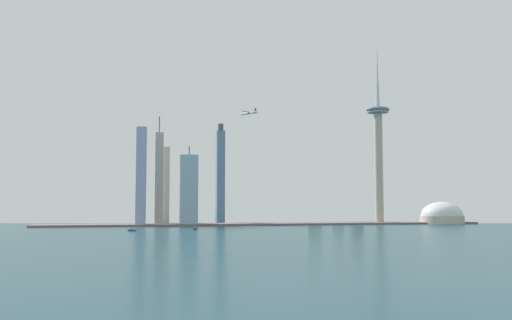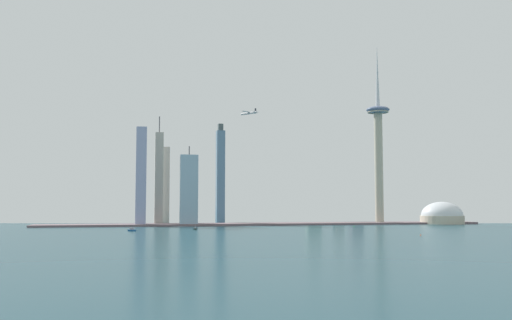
% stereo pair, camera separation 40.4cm
% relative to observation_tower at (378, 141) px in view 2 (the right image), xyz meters
% --- Properties ---
extents(ground_plane, '(6000.00, 6000.00, 0.00)m').
position_rel_observation_tower_xyz_m(ground_plane, '(-195.79, -441.76, -141.85)').
color(ground_plane, '#1B404B').
extents(waterfront_pier, '(723.92, 55.49, 3.07)m').
position_rel_observation_tower_xyz_m(waterfront_pier, '(-195.79, -1.80, -140.31)').
color(waterfront_pier, slate).
rests_on(waterfront_pier, ground).
extents(observation_tower, '(39.57, 39.57, 309.54)m').
position_rel_observation_tower_xyz_m(observation_tower, '(0.00, 0.00, 0.00)').
color(observation_tower, '#BAB19B').
rests_on(observation_tower, ground).
extents(stadium_dome, '(72.96, 72.96, 47.13)m').
position_rel_observation_tower_xyz_m(stadium_dome, '(106.13, -17.33, -129.64)').
color(stadium_dome, beige).
rests_on(stadium_dome, ground).
extents(skyscraper_0, '(15.93, 25.09, 153.24)m').
position_rel_observation_tower_xyz_m(skyscraper_0, '(-397.29, -1.09, -65.23)').
color(skyscraper_0, '#99A1CA').
rests_on(skyscraper_0, ground).
extents(skyscraper_1, '(13.12, 23.53, 175.96)m').
position_rel_observation_tower_xyz_m(skyscraper_1, '(-368.76, 27.92, -67.33)').
color(skyscraper_1, '#BAB2A4').
rests_on(skyscraper_1, ground).
extents(skyscraper_2, '(21.60, 22.88, 81.38)m').
position_rel_observation_tower_xyz_m(skyscraper_2, '(-1.23, 102.86, -107.95)').
color(skyscraper_2, gray).
rests_on(skyscraper_2, ground).
extents(skyscraper_3, '(15.85, 12.98, 55.23)m').
position_rel_observation_tower_xyz_m(skyscraper_3, '(-52.57, 55.97, -116.48)').
color(skyscraper_3, beige).
rests_on(skyscraper_3, ground).
extents(skyscraper_4, '(25.42, 17.21, 69.19)m').
position_rel_observation_tower_xyz_m(skyscraper_4, '(-88.91, 88.32, -108.99)').
color(skyscraper_4, '#ACB89D').
rests_on(skyscraper_4, ground).
extents(skyscraper_5, '(13.69, 21.37, 128.96)m').
position_rel_observation_tower_xyz_m(skyscraper_5, '(-356.74, 62.87, -77.37)').
color(skyscraper_5, beige).
rests_on(skyscraper_5, ground).
extents(skyscraper_6, '(13.65, 18.73, 169.87)m').
position_rel_observation_tower_xyz_m(skyscraper_6, '(-264.86, 52.29, -60.65)').
color(skyscraper_6, slate).
rests_on(skyscraper_6, ground).
extents(skyscraper_7, '(27.77, 12.24, 124.38)m').
position_rel_observation_tower_xyz_m(skyscraper_7, '(-323.65, -10.74, -86.40)').
color(skyscraper_7, '#91B3CB').
rests_on(skyscraper_7, ground).
extents(boat_0, '(5.61, 6.52, 6.96)m').
position_rel_observation_tower_xyz_m(boat_0, '(-326.93, -139.74, -140.53)').
color(boat_0, black).
rests_on(boat_0, ground).
extents(boat_2, '(10.53, 8.37, 4.71)m').
position_rel_observation_tower_xyz_m(boat_2, '(-409.40, -160.54, -140.17)').
color(boat_2, '#19518F').
rests_on(boat_2, ground).
extents(channel_buoy_1, '(1.44, 1.44, 2.20)m').
position_rel_observation_tower_xyz_m(channel_buoy_1, '(-87.81, -103.78, -140.75)').
color(channel_buoy_1, green).
rests_on(channel_buoy_1, ground).
extents(channel_buoy_2, '(1.28, 1.28, 2.02)m').
position_rel_observation_tower_xyz_m(channel_buoy_2, '(-100.94, -330.00, -140.84)').
color(channel_buoy_2, '#E54C19').
rests_on(channel_buoy_2, ground).
extents(airplane, '(29.06, 31.29, 8.67)m').
position_rel_observation_tower_xyz_m(airplane, '(-221.11, 25.78, 44.21)').
color(airplane, silver).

